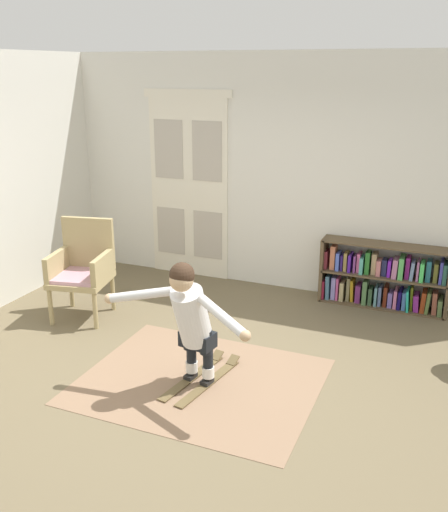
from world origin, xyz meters
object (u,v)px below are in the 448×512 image
Objects in this scene: bookshelf at (384,279)px; wicker_chair at (83,267)px; skis_pair at (202,378)px; person_skier at (190,315)px.

wicker_chair is (-3.11, -1.55, 0.24)m from bookshelf.
wicker_chair is 2.09m from skis_pair.
bookshelf is 3.48m from wicker_chair.
skis_pair is at bearing 80.63° from person_skier.
wicker_chair is 1.13× the size of skis_pair.
wicker_chair reaches higher than bookshelf.
wicker_chair is at bearing 156.18° from skis_pair.
wicker_chair is 2.06m from person_skier.
skis_pair is 0.70m from person_skier.
bookshelf is at bearing 61.76° from skis_pair.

